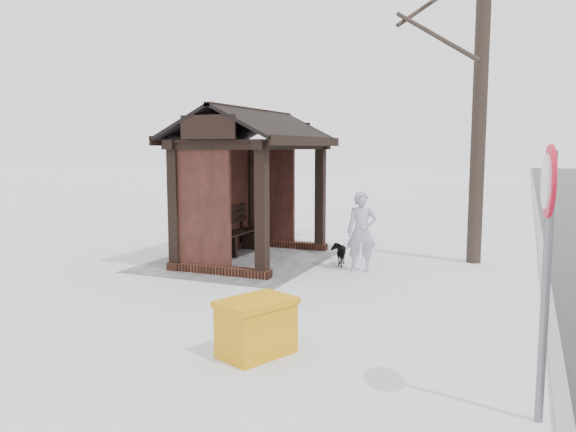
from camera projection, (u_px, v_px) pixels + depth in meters
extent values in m
plane|color=white|center=(255.00, 260.00, 11.62)|extent=(120.00, 120.00, 0.00)
cube|color=gray|center=(546.00, 284.00, 9.48)|extent=(120.00, 0.15, 0.06)
cube|color=#95959A|center=(246.00, 259.00, 11.69)|extent=(4.20, 3.20, 0.02)
cube|color=#321812|center=(217.00, 253.00, 11.96)|extent=(3.30, 0.22, 0.16)
cube|color=#321812|center=(283.00, 244.00, 12.98)|extent=(0.22, 2.10, 0.16)
cube|color=#321812|center=(218.00, 270.00, 10.24)|extent=(0.22, 2.10, 0.16)
cube|color=black|center=(320.00, 200.00, 12.50)|extent=(0.20, 0.20, 2.30)
cube|color=black|center=(262.00, 214.00, 9.76)|extent=(0.20, 0.20, 2.30)
cube|color=black|center=(248.00, 197.00, 13.20)|extent=(0.20, 0.20, 2.30)
cube|color=black|center=(175.00, 210.00, 10.46)|extent=(0.20, 0.20, 2.30)
cube|color=black|center=(216.00, 199.00, 11.82)|extent=(2.80, 0.08, 2.14)
cube|color=black|center=(271.00, 195.00, 12.96)|extent=(0.08, 1.17, 2.14)
cube|color=black|center=(202.00, 207.00, 10.22)|extent=(0.08, 1.17, 2.14)
cube|color=black|center=(295.00, 145.00, 10.98)|extent=(3.40, 0.20, 0.18)
cube|color=black|center=(215.00, 145.00, 11.68)|extent=(3.40, 0.20, 0.18)
cylinder|color=black|center=(482.00, 45.00, 10.84)|extent=(0.29, 0.29, 8.55)
imported|color=#A9A0BC|center=(362.00, 232.00, 10.44)|extent=(0.51, 0.63, 1.50)
imported|color=black|center=(339.00, 253.00, 11.03)|extent=(0.64, 0.41, 0.50)
cube|color=orange|center=(256.00, 330.00, 6.24)|extent=(0.93, 0.79, 0.57)
cube|color=orange|center=(256.00, 302.00, 6.20)|extent=(0.99, 0.85, 0.07)
cylinder|color=slate|center=(546.00, 290.00, 4.61)|extent=(0.07, 0.07, 2.28)
cylinder|color=red|center=(549.00, 181.00, 4.51)|extent=(0.59, 0.09, 0.60)
cylinder|color=white|center=(546.00, 181.00, 4.52)|extent=(0.46, 0.08, 0.46)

